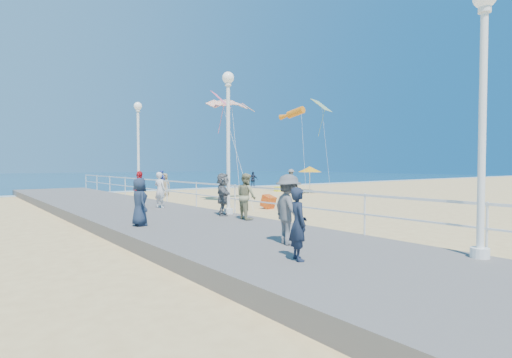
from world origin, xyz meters
TOP-DOWN VIEW (x-y plane):
  - ground at (0.00, 0.00)m, footprint 160.00×160.00m
  - ocean at (0.00, 65.00)m, footprint 160.00×90.00m
  - surf_line at (0.00, 20.50)m, footprint 160.00×1.20m
  - boardwalk at (-7.50, 0.00)m, footprint 5.00×44.00m
  - railing at (-5.05, 0.00)m, footprint 0.05×42.00m
  - lamp_post_near at (-5.35, -9.00)m, footprint 0.44×0.44m
  - lamp_post_mid at (-5.35, 0.00)m, footprint 0.44×0.44m
  - lamp_post_far at (-5.35, 9.00)m, footprint 0.44×0.44m
  - woman_holding_toddler at (-6.52, 3.55)m, footprint 0.55×0.66m
  - toddler_held at (-6.37, 3.70)m, footprint 0.40×0.45m
  - spectator_0 at (-8.34, -6.94)m, footprint 0.52×0.61m
  - spectator_1 at (-5.70, -1.63)m, footprint 0.69×0.84m
  - spectator_2 at (-7.46, -5.69)m, footprint 0.84×1.17m
  - spectator_3 at (-7.33, 3.77)m, footprint 0.52×0.98m
  - spectator_4 at (-9.13, -0.84)m, footprint 0.50×0.73m
  - spectator_5 at (-5.77, -0.27)m, footprint 1.12×1.48m
  - beach_walker_a at (11.13, 14.45)m, footprint 1.40×1.26m
  - beach_walker_b at (9.95, 18.66)m, footprint 0.88×0.99m
  - beach_walker_c at (-1.42, 14.17)m, footprint 0.93×0.96m
  - box_kite at (-0.76, 3.23)m, footprint 0.67×0.80m
  - beach_umbrella at (8.93, 9.89)m, footprint 1.90×1.90m
  - beach_chair_left at (11.10, 14.72)m, footprint 0.55×0.55m
  - beach_chair_right at (8.43, 13.11)m, footprint 0.55×0.55m
  - kite_parafoil at (0.26, 8.03)m, footprint 3.28×0.94m
  - kite_windsock at (7.60, 10.11)m, footprint 0.98×2.52m
  - kite_diamond_pink at (-1.30, 6.83)m, footprint 1.53×1.51m
  - kite_diamond_multi at (10.02, 9.70)m, footprint 1.93×1.73m

SIDE VIEW (x-z plane):
  - ground at x=0.00m, z-range 0.00..0.00m
  - ocean at x=0.00m, z-range -0.01..0.04m
  - surf_line at x=0.00m, z-range 0.01..0.05m
  - boardwalk at x=-7.50m, z-range 0.00..0.40m
  - beach_chair_left at x=11.10m, z-range 0.00..0.40m
  - beach_chair_right at x=8.43m, z-range 0.00..0.40m
  - box_kite at x=-0.76m, z-range -0.07..0.67m
  - beach_walker_b at x=9.95m, z-range 0.00..1.61m
  - beach_walker_c at x=-1.42m, z-range 0.00..1.66m
  - beach_walker_a at x=11.13m, z-range 0.00..1.89m
  - spectator_0 at x=-8.34m, z-range 0.40..1.81m
  - spectator_4 at x=-9.13m, z-range 0.40..1.86m
  - woman_holding_toddler at x=-6.52m, z-range 0.40..1.94m
  - spectator_5 at x=-5.77m, z-range 0.40..1.95m
  - spectator_1 at x=-5.70m, z-range 0.40..1.97m
  - spectator_3 at x=-7.33m, z-range 0.40..1.99m
  - spectator_2 at x=-7.46m, z-range 0.40..2.03m
  - railing at x=-5.05m, z-range 0.98..1.53m
  - toddler_held at x=-6.37m, z-range 1.25..2.01m
  - beach_umbrella at x=8.93m, z-range 0.84..2.98m
  - lamp_post_near at x=-5.35m, z-range 1.00..6.32m
  - lamp_post_mid at x=-5.35m, z-range 1.00..6.32m
  - lamp_post_far at x=-5.35m, z-range 1.00..6.32m
  - kite_diamond_pink at x=-1.30m, z-range 5.55..6.41m
  - kite_parafoil at x=0.26m, z-range 5.78..6.43m
  - kite_windsock at x=7.60m, z-range 5.78..6.83m
  - kite_diamond_multi at x=10.02m, z-range 6.51..7.51m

